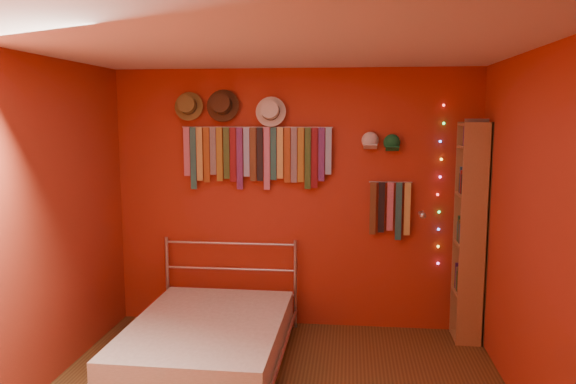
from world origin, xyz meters
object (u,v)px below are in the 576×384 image
(reading_lamp, at_px, (422,215))
(bed, at_px, (208,341))
(bookshelf, at_px, (474,232))
(tie_rack, at_px, (256,154))

(reading_lamp, bearing_deg, bed, -156.07)
(reading_lamp, relative_size, bookshelf, 0.13)
(reading_lamp, distance_m, bed, 2.20)
(reading_lamp, xyz_separation_m, bookshelf, (0.46, -0.01, -0.14))
(tie_rack, height_order, reading_lamp, tie_rack)
(bed, bearing_deg, bookshelf, 19.93)
(tie_rack, distance_m, reading_lamp, 1.65)
(bed, bearing_deg, reading_lamp, 24.64)
(tie_rack, bearing_deg, bookshelf, -4.40)
(tie_rack, relative_size, bookshelf, 0.72)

